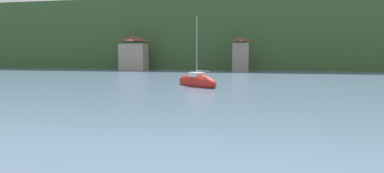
# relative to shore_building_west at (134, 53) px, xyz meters

# --- Properties ---
(wooded_hillside) EXTENTS (352.00, 49.38, 49.98)m
(wooded_hillside) POSITION_rel_shore_building_west_xyz_m (50.13, 34.28, 3.98)
(wooded_hillside) COLOR #38562D
(wooded_hillside) RESTS_ON ground_plane
(shore_building_west) EXTENTS (7.27, 4.79, 9.41)m
(shore_building_west) POSITION_rel_shore_building_west_xyz_m (0.00, 0.00, 0.00)
(shore_building_west) COLOR gray
(shore_building_west) RESTS_ON ground_plane
(shore_building_westcentral) EXTENTS (4.20, 3.24, 8.66)m
(shore_building_westcentral) POSITION_rel_shore_building_west_xyz_m (28.89, -0.74, -0.35)
(shore_building_westcentral) COLOR gray
(shore_building_westcentral) RESTS_ON ground_plane
(sailboat_far_5) EXTENTS (7.60, 7.57, 10.29)m
(sailboat_far_5) POSITION_rel_shore_building_west_xyz_m (24.56, -38.16, -3.98)
(sailboat_far_5) COLOR red
(sailboat_far_5) RESTS_ON ground_plane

